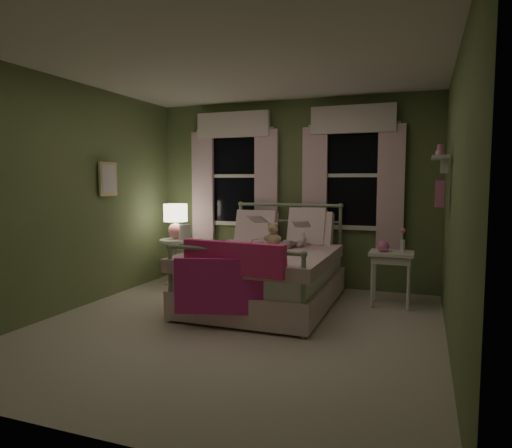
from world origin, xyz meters
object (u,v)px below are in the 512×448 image
at_px(child_left, 256,224).
at_px(nightstand_right, 391,260).
at_px(bed, 266,274).
at_px(nightstand_left, 176,255).
at_px(teddy_bear, 273,236).
at_px(child_right, 298,225).
at_px(table_lamp, 176,218).

bearing_deg(child_left, nightstand_right, 161.49).
bearing_deg(bed, nightstand_left, 159.57).
distance_m(child_left, teddy_bear, 0.35).
height_order(child_left, child_right, child_right).
relative_size(bed, child_left, 2.86).
relative_size(child_right, nightstand_right, 1.13).
distance_m(child_left, table_lamp, 1.28).
xyz_separation_m(bed, teddy_bear, (-0.01, 0.27, 0.42)).
bearing_deg(teddy_bear, nightstand_right, 7.50).
distance_m(child_left, child_right, 0.56).
distance_m(teddy_bear, nightstand_left, 1.63).
distance_m(bed, nightstand_right, 1.48).
distance_m(child_right, nightstand_left, 1.91).
xyz_separation_m(bed, child_left, (-0.29, 0.43, 0.55)).
bearing_deg(child_left, bed, 104.02).
relative_size(teddy_bear, nightstand_left, 0.47).
bearing_deg(child_right, nightstand_right, -162.20).
bearing_deg(nightstand_left, nightstand_right, -2.35).
relative_size(child_right, teddy_bear, 2.36).
height_order(bed, nightstand_left, bed).
relative_size(child_right, nightstand_left, 1.11).
height_order(bed, teddy_bear, bed).
bearing_deg(teddy_bear, nightstand_left, 168.85).
bearing_deg(nightstand_right, child_right, -178.67).
bearing_deg(bed, child_left, 123.42).
bearing_deg(bed, teddy_bear, 91.15).
bearing_deg(nightstand_right, child_left, -179.11).
height_order(child_left, nightstand_right, child_left).
distance_m(teddy_bear, table_lamp, 1.59).
bearing_deg(nightstand_left, child_left, -6.62).
bearing_deg(nightstand_right, teddy_bear, -172.50).
distance_m(nightstand_left, table_lamp, 0.54).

